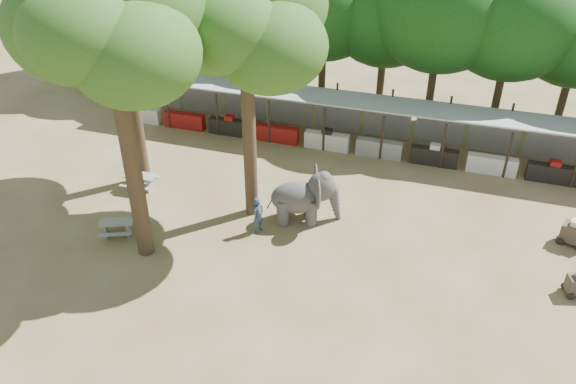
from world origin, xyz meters
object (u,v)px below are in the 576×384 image
(elephant, at_px, (305,197))
(picnic_table_far, at_px, (140,180))
(handler, at_px, (258,215))
(picnic_table_near, at_px, (117,226))
(yard_tree_back, at_px, (243,16))
(cart_back, at_px, (575,233))
(yard_tree_center, at_px, (107,18))
(yard_tree_left, at_px, (118,6))

(elephant, xyz_separation_m, picnic_table_far, (-8.12, 0.06, -0.69))
(handler, height_order, picnic_table_near, handler)
(elephant, relative_size, picnic_table_far, 2.03)
(yard_tree_back, distance_m, handler, 7.93)
(elephant, xyz_separation_m, cart_back, (10.89, 1.70, -0.63))
(yard_tree_center, height_order, handler, yard_tree_center)
(yard_tree_left, distance_m, picnic_table_far, 7.79)
(yard_tree_back, height_order, elephant, yard_tree_back)
(handler, bearing_deg, yard_tree_left, 87.38)
(yard_tree_left, bearing_deg, handler, -19.82)
(yard_tree_center, distance_m, yard_tree_back, 5.04)
(elephant, relative_size, picnic_table_near, 1.85)
(yard_tree_left, bearing_deg, cart_back, 1.87)
(yard_tree_center, relative_size, cart_back, 9.01)
(picnic_table_far, height_order, cart_back, cart_back)
(yard_tree_left, bearing_deg, picnic_table_near, -72.63)
(yard_tree_left, bearing_deg, elephant, -7.10)
(yard_tree_left, distance_m, elephant, 11.10)
(picnic_table_far, bearing_deg, handler, -16.16)
(picnic_table_near, bearing_deg, elephant, 1.99)
(elephant, distance_m, picnic_table_near, 7.96)
(yard_tree_center, distance_m, picnic_table_far, 9.93)
(yard_tree_left, distance_m, handler, 10.43)
(yard_tree_left, relative_size, yard_tree_back, 0.97)
(elephant, bearing_deg, cart_back, -11.69)
(cart_back, bearing_deg, handler, -146.20)
(yard_tree_left, height_order, picnic_table_far, yard_tree_left)
(handler, bearing_deg, cart_back, -58.74)
(yard_tree_left, bearing_deg, picnic_table_far, -67.03)
(yard_tree_back, bearing_deg, elephant, -1.43)
(yard_tree_left, height_order, elephant, yard_tree_left)
(yard_tree_center, height_order, cart_back, yard_tree_center)
(yard_tree_left, xyz_separation_m, picnic_table_far, (0.43, -1.00, -7.71))
(picnic_table_near, bearing_deg, yard_tree_center, -40.04)
(yard_tree_left, height_order, picnic_table_near, yard_tree_left)
(handler, height_order, cart_back, handler)
(picnic_table_far, bearing_deg, picnic_table_near, -77.50)
(picnic_table_near, distance_m, cart_back, 18.74)
(handler, xyz_separation_m, picnic_table_far, (-6.50, 1.49, -0.33))
(picnic_table_near, bearing_deg, yard_tree_back, 13.70)
(yard_tree_left, relative_size, cart_back, 8.25)
(yard_tree_center, bearing_deg, yard_tree_back, 53.14)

